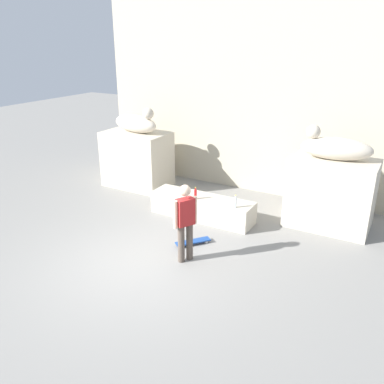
{
  "coord_description": "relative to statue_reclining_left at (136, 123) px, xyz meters",
  "views": [
    {
      "loc": [
        4.48,
        -5.68,
        4.36
      ],
      "look_at": [
        0.29,
        1.62,
        1.1
      ],
      "focal_mm": 37.58,
      "sensor_mm": 36.0,
      "label": 1
    }
  ],
  "objects": [
    {
      "name": "ledge_block",
      "position": [
        2.86,
        -1.13,
        -1.69
      ],
      "size": [
        2.7,
        0.73,
        0.57
      ],
      "primitive_type": "cube",
      "color": "beige",
      "rests_on": "ground_plane"
    },
    {
      "name": "pedestal_right",
      "position": [
        5.75,
        0.01,
        -1.13
      ],
      "size": [
        1.95,
        1.24,
        1.69
      ],
      "primitive_type": "cube",
      "color": "beige",
      "rests_on": "ground_plane"
    },
    {
      "name": "bottle_clear",
      "position": [
        3.86,
        -1.33,
        -1.27
      ],
      "size": [
        0.07,
        0.07,
        0.32
      ],
      "color": "silver",
      "rests_on": "ledge_block"
    },
    {
      "name": "statue_reclining_right",
      "position": [
        5.71,
        0.0,
        0.0
      ],
      "size": [
        1.66,
        0.78,
        0.78
      ],
      "rotation": [
        0.0,
        0.0,
        3.28
      ],
      "color": "beige",
      "rests_on": "pedestal_right"
    },
    {
      "name": "ground_plane",
      "position": [
        2.86,
        -3.76,
        -1.97
      ],
      "size": [
        40.0,
        40.0,
        0.0
      ],
      "primitive_type": "plane",
      "color": "gray"
    },
    {
      "name": "skateboard",
      "position": [
        3.37,
        -2.49,
        -1.91
      ],
      "size": [
        0.65,
        0.75,
        0.08
      ],
      "rotation": [
        0.0,
        0.0,
        0.9
      ],
      "color": "navy",
      "rests_on": "ground_plane"
    },
    {
      "name": "skater",
      "position": [
        3.57,
        -3.16,
        -1.05
      ],
      "size": [
        0.35,
        0.49,
        1.67
      ],
      "rotation": [
        0.0,
        0.0,
        1.08
      ],
      "color": "brown",
      "rests_on": "ground_plane"
    },
    {
      "name": "bottle_red",
      "position": [
        2.77,
        -1.33,
        -1.28
      ],
      "size": [
        0.07,
        0.07,
        0.31
      ],
      "color": "red",
      "rests_on": "ledge_block"
    },
    {
      "name": "statue_reclining_left",
      "position": [
        0.0,
        0.0,
        0.0
      ],
      "size": [
        1.66,
        0.78,
        0.78
      ],
      "rotation": [
        0.0,
        0.0,
        -0.14
      ],
      "color": "beige",
      "rests_on": "pedestal_left"
    },
    {
      "name": "pedestal_left",
      "position": [
        -0.04,
        0.01,
        -1.13
      ],
      "size": [
        1.95,
        1.24,
        1.69
      ],
      "primitive_type": "cube",
      "color": "beige",
      "rests_on": "ground_plane"
    },
    {
      "name": "facade_wall",
      "position": [
        2.86,
        1.66,
        0.94
      ],
      "size": [
        9.28,
        0.6,
        5.82
      ],
      "primitive_type": "cube",
      "color": "#B8AF98",
      "rests_on": "ground_plane"
    }
  ]
}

